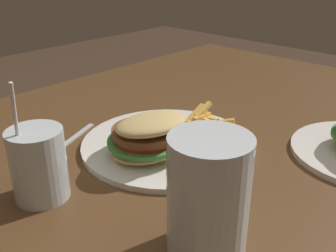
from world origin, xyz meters
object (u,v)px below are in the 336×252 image
object	(u,v)px
meal_plate_near	(160,139)
juice_glass	(39,166)
spoon	(48,154)
beer_glass	(208,200)

from	to	relation	value
meal_plate_near	juice_glass	bearing A→B (deg)	-7.77
meal_plate_near	spoon	size ratio (longest dim) A/B	1.74
beer_glass	spoon	world-z (taller)	beer_glass
spoon	beer_glass	bearing A→B (deg)	68.44
meal_plate_near	beer_glass	xyz separation A→B (m)	(0.14, 0.21, 0.04)
beer_glass	spoon	size ratio (longest dim) A/B	0.82
meal_plate_near	juice_glass	xyz separation A→B (m)	(0.22, -0.03, 0.02)
meal_plate_near	spoon	world-z (taller)	meal_plate_near
beer_glass	meal_plate_near	bearing A→B (deg)	-123.12
beer_glass	juice_glass	xyz separation A→B (m)	(0.08, -0.24, -0.02)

